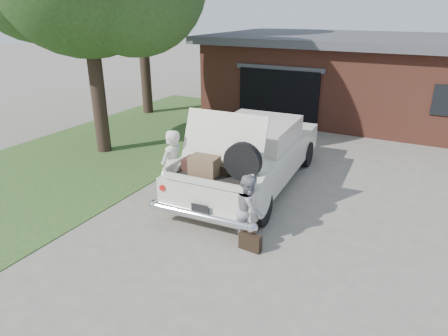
% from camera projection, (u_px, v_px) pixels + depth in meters
% --- Properties ---
extents(ground, '(90.00, 90.00, 0.00)m').
position_uv_depth(ground, '(211.00, 224.00, 8.68)').
color(ground, gray).
rests_on(ground, ground).
extents(grass_strip, '(6.00, 16.00, 0.02)m').
position_uv_depth(grass_strip, '(113.00, 146.00, 13.51)').
color(grass_strip, '#2D4C1E').
rests_on(grass_strip, ground).
extents(house, '(12.80, 7.80, 3.30)m').
position_uv_depth(house, '(362.00, 76.00, 17.06)').
color(house, brown).
rests_on(house, ground).
extents(sedan, '(2.49, 5.85, 2.30)m').
position_uv_depth(sedan, '(251.00, 155.00, 10.30)').
color(sedan, beige).
rests_on(sedan, ground).
extents(woman_left, '(0.46, 0.69, 1.86)m').
position_uv_depth(woman_left, '(172.00, 169.00, 9.14)').
color(woman_left, silver).
rests_on(woman_left, ground).
extents(woman_right, '(0.78, 0.86, 1.44)m').
position_uv_depth(woman_right, '(249.00, 209.00, 7.80)').
color(woman_right, gray).
rests_on(woman_right, ground).
extents(suitcase_left, '(0.44, 0.22, 0.33)m').
position_uv_depth(suitcase_left, '(168.00, 201.00, 9.35)').
color(suitcase_left, '#885F45').
rests_on(suitcase_left, ground).
extents(suitcase_right, '(0.46, 0.18, 0.35)m').
position_uv_depth(suitcase_right, '(250.00, 242.00, 7.69)').
color(suitcase_right, black).
rests_on(suitcase_right, ground).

